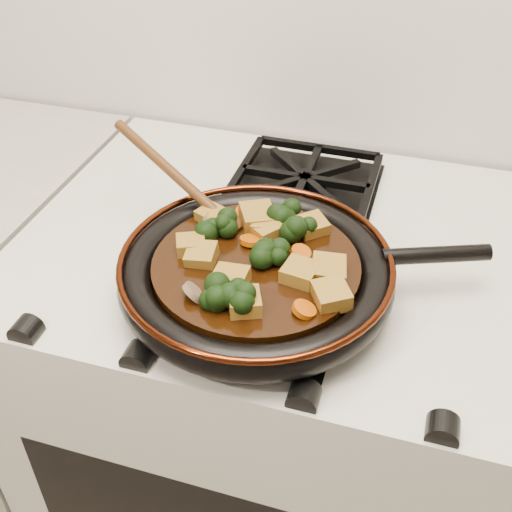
# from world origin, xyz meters

# --- Properties ---
(stove) EXTENTS (0.76, 0.60, 0.90)m
(stove) POSITION_xyz_m (0.00, 1.69, 0.45)
(stove) COLOR beige
(stove) RESTS_ON ground
(burner_grate_front) EXTENTS (0.23, 0.23, 0.03)m
(burner_grate_front) POSITION_xyz_m (0.00, 1.55, 0.91)
(burner_grate_front) COLOR black
(burner_grate_front) RESTS_ON stove
(burner_grate_back) EXTENTS (0.23, 0.23, 0.03)m
(burner_grate_back) POSITION_xyz_m (0.00, 1.83, 0.91)
(burner_grate_back) COLOR black
(burner_grate_back) RESTS_ON stove
(skillet) EXTENTS (0.46, 0.35, 0.05)m
(skillet) POSITION_xyz_m (0.00, 1.56, 0.94)
(skillet) COLOR black
(skillet) RESTS_ON burner_grate_front
(braising_sauce) EXTENTS (0.26, 0.26, 0.02)m
(braising_sauce) POSITION_xyz_m (0.00, 1.56, 0.95)
(braising_sauce) COLOR black
(braising_sauce) RESTS_ON skillet
(tofu_cube_0) EXTENTS (0.05, 0.05, 0.03)m
(tofu_cube_0) POSITION_xyz_m (0.09, 1.56, 0.97)
(tofu_cube_0) COLOR olive
(tofu_cube_0) RESTS_ON braising_sauce
(tofu_cube_1) EXTENTS (0.05, 0.05, 0.02)m
(tofu_cube_1) POSITION_xyz_m (0.05, 1.64, 0.97)
(tofu_cube_1) COLOR olive
(tofu_cube_1) RESTS_ON braising_sauce
(tofu_cube_2) EXTENTS (0.05, 0.05, 0.02)m
(tofu_cube_2) POSITION_xyz_m (0.01, 1.47, 0.97)
(tofu_cube_2) COLOR olive
(tofu_cube_2) RESTS_ON braising_sauce
(tofu_cube_3) EXTENTS (0.06, 0.06, 0.03)m
(tofu_cube_3) POSITION_xyz_m (-0.02, 1.64, 0.97)
(tofu_cube_3) COLOR olive
(tofu_cube_3) RESTS_ON braising_sauce
(tofu_cube_4) EXTENTS (0.05, 0.05, 0.02)m
(tofu_cube_4) POSITION_xyz_m (0.06, 1.54, 0.97)
(tofu_cube_4) COLOR olive
(tofu_cube_4) RESTS_ON braising_sauce
(tofu_cube_5) EXTENTS (0.05, 0.05, 0.02)m
(tofu_cube_5) POSITION_xyz_m (-0.09, 1.56, 0.97)
(tofu_cube_5) COLOR olive
(tofu_cube_5) RESTS_ON braising_sauce
(tofu_cube_6) EXTENTS (0.04, 0.04, 0.03)m
(tofu_cube_6) POSITION_xyz_m (-0.07, 1.54, 0.97)
(tofu_cube_6) COLOR olive
(tofu_cube_6) RESTS_ON braising_sauce
(tofu_cube_7) EXTENTS (0.05, 0.05, 0.02)m
(tofu_cube_7) POSITION_xyz_m (-0.08, 1.63, 0.97)
(tofu_cube_7) COLOR olive
(tofu_cube_7) RESTS_ON braising_sauce
(tofu_cube_8) EXTENTS (0.06, 0.06, 0.03)m
(tofu_cube_8) POSITION_xyz_m (0.10, 1.52, 0.97)
(tofu_cube_8) COLOR olive
(tofu_cube_8) RESTS_ON braising_sauce
(tofu_cube_9) EXTENTS (0.05, 0.05, 0.02)m
(tofu_cube_9) POSITION_xyz_m (-0.00, 1.62, 0.97)
(tofu_cube_9) COLOR olive
(tofu_cube_9) RESTS_ON braising_sauce
(tofu_cube_10) EXTENTS (0.05, 0.05, 0.02)m
(tofu_cube_10) POSITION_xyz_m (-0.01, 1.63, 0.97)
(tofu_cube_10) COLOR olive
(tofu_cube_10) RESTS_ON braising_sauce
(tofu_cube_11) EXTENTS (0.04, 0.04, 0.03)m
(tofu_cube_11) POSITION_xyz_m (-0.02, 1.50, 0.97)
(tofu_cube_11) COLOR olive
(tofu_cube_11) RESTS_ON braising_sauce
(broccoli_floret_0) EXTENTS (0.09, 0.09, 0.07)m
(broccoli_floret_0) POSITION_xyz_m (0.02, 1.65, 0.97)
(broccoli_floret_0) COLOR black
(broccoli_floret_0) RESTS_ON braising_sauce
(broccoli_floret_1) EXTENTS (0.08, 0.08, 0.07)m
(broccoli_floret_1) POSITION_xyz_m (0.01, 1.57, 0.97)
(broccoli_floret_1) COLOR black
(broccoli_floret_1) RESTS_ON braising_sauce
(broccoli_floret_2) EXTENTS (0.09, 0.09, 0.06)m
(broccoli_floret_2) POSITION_xyz_m (-0.07, 1.60, 0.97)
(broccoli_floret_2) COLOR black
(broccoli_floret_2) RESTS_ON braising_sauce
(broccoli_floret_3) EXTENTS (0.08, 0.07, 0.07)m
(broccoli_floret_3) POSITION_xyz_m (0.01, 1.47, 0.97)
(broccoli_floret_3) COLOR black
(broccoli_floret_3) RESTS_ON braising_sauce
(broccoli_floret_4) EXTENTS (0.09, 0.08, 0.07)m
(broccoli_floret_4) POSITION_xyz_m (-0.02, 1.47, 0.97)
(broccoli_floret_4) COLOR black
(broccoli_floret_4) RESTS_ON braising_sauce
(broccoli_floret_5) EXTENTS (0.08, 0.08, 0.06)m
(broccoli_floret_5) POSITION_xyz_m (0.04, 1.63, 0.97)
(broccoli_floret_5) COLOR black
(broccoli_floret_5) RESTS_ON braising_sauce
(carrot_coin_0) EXTENTS (0.03, 0.03, 0.02)m
(carrot_coin_0) POSITION_xyz_m (0.05, 1.59, 0.96)
(carrot_coin_0) COLOR #A54404
(carrot_coin_0) RESTS_ON braising_sauce
(carrot_coin_1) EXTENTS (0.03, 0.03, 0.02)m
(carrot_coin_1) POSITION_xyz_m (0.08, 1.49, 0.96)
(carrot_coin_1) COLOR #A54404
(carrot_coin_1) RESTS_ON braising_sauce
(carrot_coin_2) EXTENTS (0.03, 0.03, 0.02)m
(carrot_coin_2) POSITION_xyz_m (0.01, 1.65, 0.96)
(carrot_coin_2) COLOR #A54404
(carrot_coin_2) RESTS_ON braising_sauce
(carrot_coin_3) EXTENTS (0.03, 0.03, 0.02)m
(carrot_coin_3) POSITION_xyz_m (-0.05, 1.66, 0.96)
(carrot_coin_3) COLOR #A54404
(carrot_coin_3) RESTS_ON braising_sauce
(carrot_coin_4) EXTENTS (0.03, 0.03, 0.02)m
(carrot_coin_4) POSITION_xyz_m (0.01, 1.48, 0.96)
(carrot_coin_4) COLOR #A54404
(carrot_coin_4) RESTS_ON braising_sauce
(carrot_coin_5) EXTENTS (0.03, 0.03, 0.01)m
(carrot_coin_5) POSITION_xyz_m (-0.02, 1.59, 0.96)
(carrot_coin_5) COLOR #A54404
(carrot_coin_5) RESTS_ON braising_sauce
(mushroom_slice_0) EXTENTS (0.04, 0.04, 0.02)m
(mushroom_slice_0) POSITION_xyz_m (-0.08, 1.62, 0.97)
(mushroom_slice_0) COLOR brown
(mushroom_slice_0) RESTS_ON braising_sauce
(mushroom_slice_1) EXTENTS (0.05, 0.05, 0.02)m
(mushroom_slice_1) POSITION_xyz_m (0.01, 1.65, 0.97)
(mushroom_slice_1) COLOR brown
(mushroom_slice_1) RESTS_ON braising_sauce
(mushroom_slice_2) EXTENTS (0.04, 0.04, 0.03)m
(mushroom_slice_2) POSITION_xyz_m (-0.05, 1.47, 0.97)
(mushroom_slice_2) COLOR brown
(mushroom_slice_2) RESTS_ON braising_sauce
(wooden_spoon) EXTENTS (0.14, 0.09, 0.23)m
(wooden_spoon) POSITION_xyz_m (-0.12, 1.65, 0.98)
(wooden_spoon) COLOR #49290F
(wooden_spoon) RESTS_ON braising_sauce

